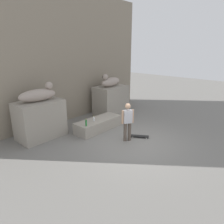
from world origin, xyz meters
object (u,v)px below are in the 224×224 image
at_px(statue_reclining_right, 111,82).
at_px(statue_reclining_left, 38,95).
at_px(skater, 128,120).
at_px(skateboard, 140,136).
at_px(bottle_clear, 94,119).
at_px(bottle_green, 86,123).

bearing_deg(statue_reclining_right, statue_reclining_left, -7.38).
height_order(skater, skateboard, skater).
bearing_deg(skateboard, skater, -141.80).
height_order(bottle_clear, bottle_green, bottle_green).
height_order(skater, bottle_clear, skater).
bearing_deg(skater, bottle_green, 152.86).
bearing_deg(skater, skateboard, 11.83).
bearing_deg(bottle_green, statue_reclining_left, 130.76).
distance_m(skateboard, bottle_green, 2.46).
xyz_separation_m(statue_reclining_left, statue_reclining_right, (4.56, -0.00, 0.00)).
distance_m(statue_reclining_left, statue_reclining_right, 4.56).
bearing_deg(bottle_clear, statue_reclining_left, 146.09).
distance_m(statue_reclining_left, bottle_clear, 2.69).
height_order(skater, bottle_green, skater).
xyz_separation_m(bottle_clear, bottle_green, (-0.65, -0.20, 0.04)).
xyz_separation_m(statue_reclining_right, bottle_green, (-3.27, -1.51, -1.27)).
distance_m(skateboard, bottle_clear, 2.27).
height_order(statue_reclining_left, skater, statue_reclining_left).
height_order(statue_reclining_right, skater, statue_reclining_right).
xyz_separation_m(statue_reclining_right, skater, (-2.32, -3.08, -1.03)).
height_order(statue_reclining_right, bottle_clear, statue_reclining_right).
height_order(statue_reclining_right, skateboard, statue_reclining_right).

